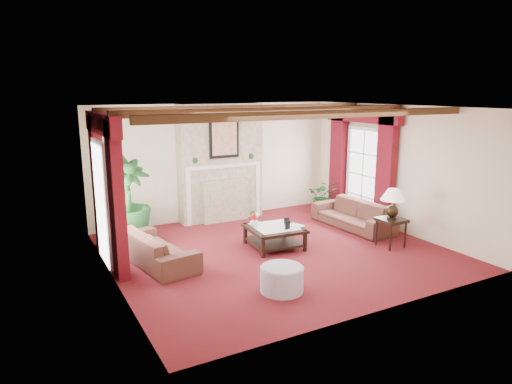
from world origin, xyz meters
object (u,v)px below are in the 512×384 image
side_table (391,232)px  potted_palm (127,219)px  sofa_left (156,242)px  sofa_right (353,210)px  ottoman (282,279)px  coffee_table (274,237)px

side_table → potted_palm: bearing=149.0°
sofa_left → side_table: 4.48m
sofa_right → ottoman: 3.77m
sofa_right → coffee_table: bearing=-85.0°
side_table → ottoman: side_table is taller
potted_palm → side_table: bearing=-31.0°
sofa_right → side_table: 1.37m
coffee_table → side_table: side_table is taller
sofa_left → ottoman: sofa_left is taller
coffee_table → ottoman: bearing=-112.3°
sofa_right → potted_palm: potted_palm is taller
potted_palm → ottoman: size_ratio=3.01×
potted_palm → ottoman: (1.53, -3.42, -0.29)m
sofa_right → potted_palm: bearing=-108.9°
potted_palm → coffee_table: 2.96m
sofa_left → side_table: sofa_left is taller
sofa_right → ottoman: sofa_right is taller
coffee_table → ottoman: 2.00m
ottoman → potted_palm: bearing=114.1°
potted_palm → ottoman: bearing=-65.9°
potted_palm → sofa_left: bearing=-82.2°
potted_palm → side_table: (4.47, -2.69, -0.20)m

